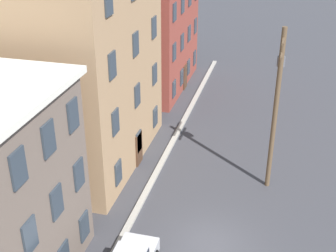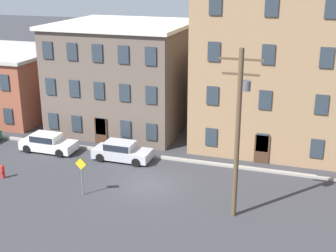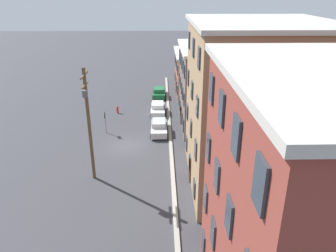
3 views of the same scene
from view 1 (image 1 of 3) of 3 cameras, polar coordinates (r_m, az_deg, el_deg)
name	(u,v)px [view 1 (image 1 of 3)]	position (r m, az deg, el deg)	size (l,w,h in m)	color
ground_plane	(210,244)	(24.80, 5.19, -14.08)	(200.00, 200.00, 0.00)	#38383D
kerb_strip	(127,228)	(25.62, -4.99, -12.27)	(56.00, 0.36, 0.16)	#9E998E
apartment_far	(59,61)	(30.21, -13.13, 7.76)	(12.04, 10.55, 13.33)	#9E7A56
apartment_annex	(128,14)	(42.32, -4.94, 13.46)	(11.48, 10.94, 12.92)	brown
utility_pole	(276,103)	(26.97, 13.07, 2.79)	(2.40, 0.44, 9.85)	brown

